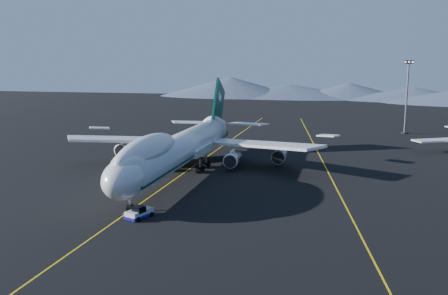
# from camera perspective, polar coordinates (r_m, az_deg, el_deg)

# --- Properties ---
(ground) EXTENTS (500.00, 500.00, 0.00)m
(ground) POSITION_cam_1_polar(r_m,az_deg,el_deg) (105.81, -4.86, -3.10)
(ground) COLOR black
(ground) RESTS_ON ground
(taxiway_line_main) EXTENTS (0.25, 220.00, 0.01)m
(taxiway_line_main) POSITION_cam_1_polar(r_m,az_deg,el_deg) (105.81, -4.86, -3.10)
(taxiway_line_main) COLOR gold
(taxiway_line_main) RESTS_ON ground
(taxiway_line_side) EXTENTS (28.08, 198.09, 0.01)m
(taxiway_line_side) POSITION_cam_1_polar(r_m,az_deg,el_deg) (110.51, 11.78, -2.71)
(taxiway_line_side) COLOR gold
(taxiway_line_side) RESTS_ON ground
(boeing_747) EXTENTS (59.62, 72.43, 19.37)m
(boeing_747) POSITION_cam_1_polar(r_m,az_deg,el_deg) (104.70, -4.90, 0.00)
(boeing_747) COLOR silver
(boeing_747) RESTS_ON ground
(pushback_tug) EXTENTS (3.69, 5.01, 1.96)m
(pushback_tug) POSITION_cam_1_polar(r_m,az_deg,el_deg) (78.00, -9.66, -7.48)
(pushback_tug) COLOR silver
(pushback_tug) RESTS_ON ground
(floodlight_mast) EXTENTS (2.95, 2.21, 23.90)m
(floodlight_mast) POSITION_cam_1_polar(r_m,az_deg,el_deg) (174.55, 20.15, 5.47)
(floodlight_mast) COLOR black
(floodlight_mast) RESTS_ON ground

